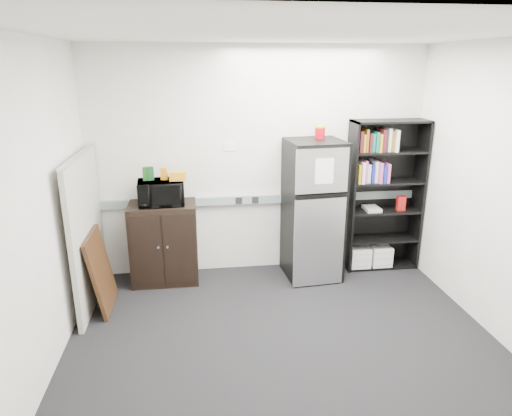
% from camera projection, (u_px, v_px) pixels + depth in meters
% --- Properties ---
extents(floor, '(4.00, 4.00, 0.00)m').
position_uv_depth(floor, '(285.00, 345.00, 4.20)').
color(floor, black).
rests_on(floor, ground).
extents(wall_back, '(4.00, 0.02, 2.70)m').
position_uv_depth(wall_back, '(259.00, 162.00, 5.45)').
color(wall_back, silver).
rests_on(wall_back, floor).
extents(wall_right, '(0.02, 3.50, 2.70)m').
position_uv_depth(wall_right, '(509.00, 197.00, 4.04)').
color(wall_right, silver).
rests_on(wall_right, floor).
extents(wall_left, '(0.02, 3.50, 2.70)m').
position_uv_depth(wall_left, '(35.00, 216.00, 3.54)').
color(wall_left, silver).
rests_on(wall_left, floor).
extents(ceiling, '(4.00, 3.50, 0.02)m').
position_uv_depth(ceiling, '(292.00, 32.00, 3.38)').
color(ceiling, white).
rests_on(ceiling, wall_back).
extents(electrical_raceway, '(3.92, 0.05, 0.10)m').
position_uv_depth(electrical_raceway, '(259.00, 199.00, 5.55)').
color(electrical_raceway, gray).
rests_on(electrical_raceway, wall_back).
extents(wall_note, '(0.14, 0.00, 0.10)m').
position_uv_depth(wall_note, '(229.00, 147.00, 5.34)').
color(wall_note, white).
rests_on(wall_note, wall_back).
extents(bookshelf, '(0.90, 0.34, 1.85)m').
position_uv_depth(bookshelf, '(383.00, 193.00, 5.58)').
color(bookshelf, black).
rests_on(bookshelf, floor).
extents(cubicle_partition, '(0.06, 1.30, 1.62)m').
position_uv_depth(cubicle_partition, '(87.00, 232.00, 4.74)').
color(cubicle_partition, '#9C968A').
rests_on(cubicle_partition, floor).
extents(cabinet, '(0.76, 0.51, 0.95)m').
position_uv_depth(cabinet, '(164.00, 243.00, 5.33)').
color(cabinet, black).
rests_on(cabinet, floor).
extents(microwave, '(0.53, 0.38, 0.28)m').
position_uv_depth(microwave, '(161.00, 193.00, 5.13)').
color(microwave, black).
rests_on(microwave, cabinet).
extents(snack_box_a, '(0.08, 0.06, 0.15)m').
position_uv_depth(snack_box_a, '(146.00, 174.00, 5.08)').
color(snack_box_a, '#1B5919').
rests_on(snack_box_a, microwave).
extents(snack_box_b, '(0.08, 0.07, 0.15)m').
position_uv_depth(snack_box_b, '(150.00, 174.00, 5.08)').
color(snack_box_b, '#0D3915').
rests_on(snack_box_b, microwave).
extents(snack_box_c, '(0.08, 0.06, 0.14)m').
position_uv_depth(snack_box_c, '(164.00, 174.00, 5.10)').
color(snack_box_c, orange).
rests_on(snack_box_c, microwave).
extents(snack_bag, '(0.18, 0.11, 0.10)m').
position_uv_depth(snack_bag, '(177.00, 176.00, 5.08)').
color(snack_bag, orange).
rests_on(snack_bag, microwave).
extents(refrigerator, '(0.67, 0.70, 1.66)m').
position_uv_depth(refrigerator, '(313.00, 210.00, 5.37)').
color(refrigerator, black).
rests_on(refrigerator, floor).
extents(coffee_can, '(0.12, 0.12, 0.16)m').
position_uv_depth(coffee_can, '(320.00, 131.00, 5.23)').
color(coffee_can, '#B10811').
rests_on(coffee_can, refrigerator).
extents(framed_poster, '(0.18, 0.65, 0.83)m').
position_uv_depth(framed_poster, '(101.00, 271.00, 4.74)').
color(framed_poster, black).
rests_on(framed_poster, floor).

